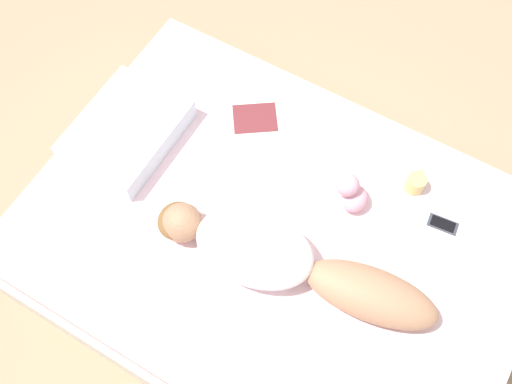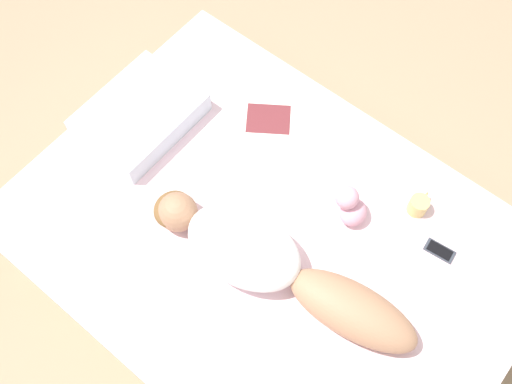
{
  "view_description": "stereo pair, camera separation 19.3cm",
  "coord_description": "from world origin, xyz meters",
  "px_view_note": "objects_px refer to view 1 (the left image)",
  "views": [
    {
      "loc": [
        -0.98,
        -0.46,
        3.02
      ],
      "look_at": [
        0.1,
        0.17,
        0.54
      ],
      "focal_mm": 42.0,
      "sensor_mm": 36.0,
      "label": 1
    },
    {
      "loc": [
        -0.87,
        -0.62,
        3.02
      ],
      "look_at": [
        0.1,
        0.17,
        0.54
      ],
      "focal_mm": 42.0,
      "sensor_mm": 36.0,
      "label": 2
    }
  ],
  "objects_px": {
    "coffee_mug": "(416,183)",
    "open_magazine": "(257,140)",
    "person": "(281,259)",
    "cell_phone": "(443,224)"
  },
  "relations": [
    {
      "from": "person",
      "to": "coffee_mug",
      "type": "xyz_separation_m",
      "value": [
        0.67,
        -0.35,
        -0.06
      ]
    },
    {
      "from": "person",
      "to": "cell_phone",
      "type": "bearing_deg",
      "value": -52.93
    },
    {
      "from": "coffee_mug",
      "to": "open_magazine",
      "type": "bearing_deg",
      "value": 101.02
    },
    {
      "from": "open_magazine",
      "to": "cell_phone",
      "type": "xyz_separation_m",
      "value": [
        0.04,
        -0.97,
        0.0
      ]
    },
    {
      "from": "person",
      "to": "open_magazine",
      "type": "xyz_separation_m",
      "value": [
        0.52,
        0.42,
        -0.1
      ]
    },
    {
      "from": "coffee_mug",
      "to": "cell_phone",
      "type": "distance_m",
      "value": 0.23
    },
    {
      "from": "coffee_mug",
      "to": "cell_phone",
      "type": "xyz_separation_m",
      "value": [
        -0.11,
        -0.19,
        -0.04
      ]
    },
    {
      "from": "person",
      "to": "cell_phone",
      "type": "xyz_separation_m",
      "value": [
        0.56,
        -0.55,
        -0.1
      ]
    },
    {
      "from": "open_magazine",
      "to": "coffee_mug",
      "type": "distance_m",
      "value": 0.79
    },
    {
      "from": "person",
      "to": "coffee_mug",
      "type": "distance_m",
      "value": 0.76
    }
  ]
}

